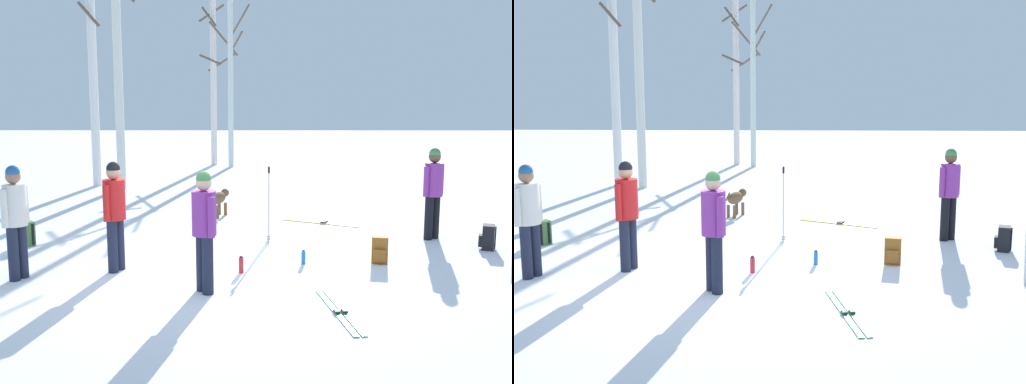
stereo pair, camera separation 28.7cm
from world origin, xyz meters
The scene contains 18 objects.
ground_plane centered at (0.00, 0.00, 0.00)m, with size 60.00×60.00×0.00m, color white.
person_0 centered at (-2.77, -0.13, 0.98)m, with size 0.34×0.49×1.72m.
person_1 centered at (0.06, -0.72, 0.98)m, with size 0.34×0.45×1.72m.
person_2 centered at (4.05, 2.41, 0.98)m, with size 0.44×0.35×1.72m.
person_3 centered at (-1.40, 0.31, 0.98)m, with size 0.34×0.49×1.72m.
dog centered at (-0.07, 4.46, 0.39)m, with size 0.44×0.84×0.57m.
ski_pair_lying_0 centered at (2.13, 3.77, 0.01)m, with size 1.61×0.88×0.05m.
ski_pair_lying_1 centered at (1.85, -1.50, 0.01)m, with size 0.47×1.70×0.05m.
ski_poles_0 centered at (0.99, 2.18, 0.74)m, with size 0.07×0.26×1.39m.
backpack_0 centered at (2.78, 0.78, 0.21)m, with size 0.29×0.32×0.44m.
backpack_1 centered at (4.84, 1.65, 0.21)m, with size 0.33×0.31×0.44m.
backpack_2 centered at (-3.37, 1.82, 0.21)m, with size 0.34×0.34×0.44m.
water_bottle_0 centered at (1.54, 0.69, 0.11)m, with size 0.07×0.07×0.24m.
water_bottle_1 centered at (0.54, 0.21, 0.13)m, with size 0.08×0.08×0.27m.
birch_tree_1 centered at (-3.82, 8.65, 4.05)m, with size 1.39×1.32×7.77m.
birch_tree_2 centered at (-3.00, 8.17, 4.07)m, with size 1.17×1.02×7.92m.
birch_tree_3 centered at (-0.80, 13.38, 3.02)m, with size 1.41×1.71×5.73m.
birch_tree_4 centered at (-0.18, 12.81, 3.70)m, with size 1.34×1.35×7.16m.
Camera 1 is at (0.84, -9.31, 2.90)m, focal length 44.90 mm.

